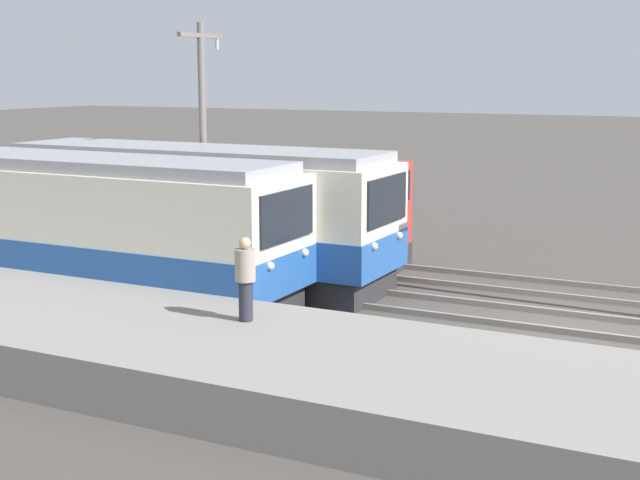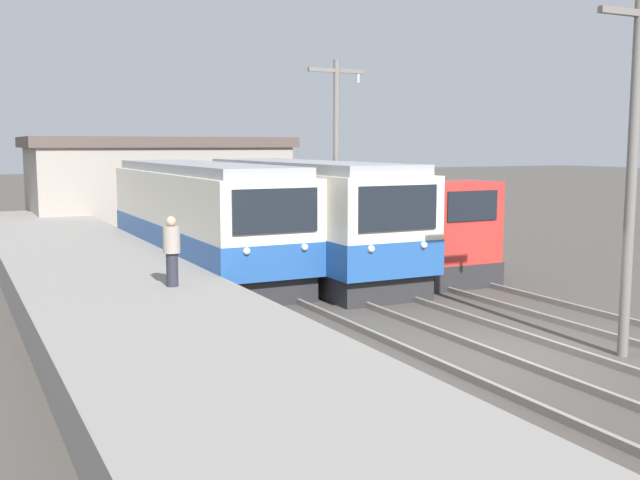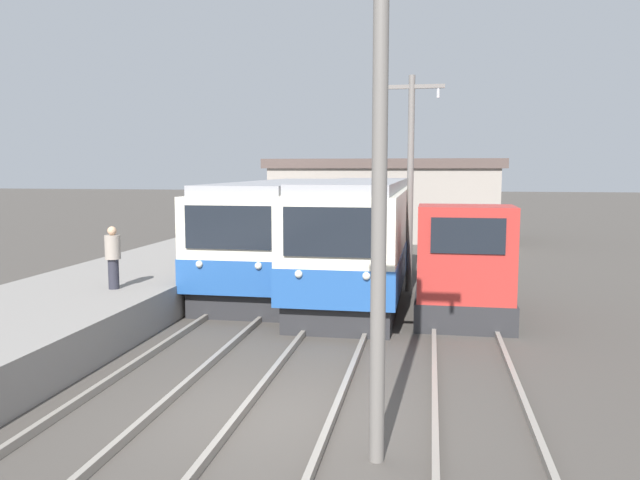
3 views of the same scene
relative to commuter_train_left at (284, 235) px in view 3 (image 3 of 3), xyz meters
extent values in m
plane|color=#47423D|center=(2.60, -11.60, -1.61)|extent=(200.00, 200.00, 0.00)
cube|color=gray|center=(-0.72, -11.60, -1.54)|extent=(0.10, 60.00, 0.14)
cube|color=gray|center=(0.72, -11.60, -1.54)|extent=(0.10, 60.00, 0.14)
cube|color=gray|center=(2.08, -11.60, -1.54)|extent=(0.10, 60.00, 0.14)
cube|color=gray|center=(3.52, -11.60, -1.54)|extent=(0.10, 60.00, 0.14)
cube|color=gray|center=(5.08, -11.60, -1.54)|extent=(0.10, 60.00, 0.14)
cube|color=gray|center=(6.52, -11.60, -1.54)|extent=(0.10, 60.00, 0.14)
cube|color=#28282B|center=(0.00, 0.01, -1.26)|extent=(2.58, 11.34, 0.70)
cube|color=silver|center=(0.00, 0.01, 0.32)|extent=(2.80, 11.82, 2.48)
cube|color=#235199|center=(0.00, 0.01, -0.47)|extent=(2.84, 11.86, 0.89)
cube|color=black|center=(0.00, -5.93, 0.82)|extent=(2.24, 0.06, 1.09)
sphere|color=silver|center=(-0.77, -5.94, -0.12)|extent=(0.18, 0.18, 0.18)
sphere|color=silver|center=(0.77, -5.94, -0.12)|extent=(0.18, 0.18, 0.18)
cube|color=#939399|center=(0.00, 0.01, 1.70)|extent=(2.46, 11.34, 0.28)
cube|color=#28282B|center=(2.80, -1.66, -1.26)|extent=(2.58, 10.29, 0.70)
cube|color=silver|center=(2.80, -1.66, 0.36)|extent=(2.80, 10.72, 2.54)
cube|color=#235199|center=(2.80, -1.66, -0.46)|extent=(2.84, 10.76, 0.91)
cube|color=black|center=(2.80, -7.05, 0.86)|extent=(2.24, 0.06, 1.12)
sphere|color=silver|center=(2.03, -7.06, -0.10)|extent=(0.18, 0.18, 0.18)
sphere|color=silver|center=(3.57, -7.06, -0.10)|extent=(0.18, 0.18, 0.18)
cube|color=#939399|center=(2.80, -1.66, 1.77)|extent=(2.46, 10.29, 0.28)
cube|color=#28282B|center=(5.80, -3.66, -1.26)|extent=(2.40, 4.92, 0.70)
cube|color=#B22D28|center=(5.80, -5.33, 0.24)|extent=(2.28, 1.58, 2.30)
cube|color=black|center=(5.80, -6.14, 0.74)|extent=(1.68, 0.04, 0.83)
cube|color=#B22D28|center=(5.80, -2.87, -0.21)|extent=(1.92, 3.25, 1.40)
cylinder|color=black|center=(5.80, -2.87, 0.74)|extent=(0.16, 0.16, 0.50)
cylinder|color=slate|center=(4.30, -12.72, 1.76)|extent=(0.20, 0.20, 6.74)
cylinder|color=slate|center=(4.30, -0.94, 1.76)|extent=(0.20, 0.20, 6.74)
cube|color=slate|center=(4.30, -0.94, 4.77)|extent=(2.00, 0.12, 0.12)
cylinder|color=#B2B2B7|center=(5.10, -0.94, 4.57)|extent=(0.10, 0.10, 0.30)
cylinder|color=#282833|center=(-2.77, -6.57, -0.32)|extent=(0.26, 0.26, 0.75)
cylinder|color=gray|center=(-2.77, -6.57, 0.34)|extent=(0.38, 0.38, 0.59)
sphere|color=tan|center=(-2.77, -6.57, 0.75)|extent=(0.22, 0.22, 0.22)
cube|color=gray|center=(2.38, 14.40, 0.33)|extent=(12.00, 6.00, 3.89)
cube|color=#51423D|center=(2.38, 14.40, 2.53)|extent=(12.60, 6.30, 0.50)
camera|label=1|loc=(-16.27, -14.86, 3.77)|focal=50.00mm
camera|label=2|loc=(-7.15, -22.59, 2.41)|focal=42.00mm
camera|label=3|loc=(4.95, -20.68, 2.28)|focal=35.00mm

